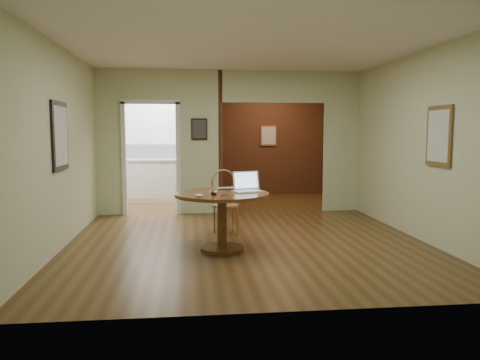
{
  "coord_description": "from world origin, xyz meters",
  "views": [
    {
      "loc": [
        -0.82,
        -6.36,
        1.57
      ],
      "look_at": [
        -0.13,
        -0.2,
        0.92
      ],
      "focal_mm": 35.0,
      "sensor_mm": 36.0,
      "label": 1
    }
  ],
  "objects": [
    {
      "name": "pen",
      "position": [
        -0.38,
        -0.62,
        0.77
      ],
      "size": [
        0.11,
        0.08,
        0.01
      ],
      "primitive_type": "cylinder",
      "rotation": [
        0.0,
        1.57,
        0.6
      ],
      "color": "#0B1650",
      "rests_on": "dining_table"
    },
    {
      "name": "grocery_bag",
      "position": [
        -0.9,
        4.2,
        1.1
      ],
      "size": [
        0.37,
        0.33,
        0.32
      ],
      "primitive_type": "ellipsoid",
      "rotation": [
        0.0,
        0.0,
        0.2
      ],
      "color": "beige",
      "rests_on": "kitchen_cabinet"
    },
    {
      "name": "open_laptop",
      "position": [
        -0.04,
        -0.22,
        0.83
      ],
      "size": [
        0.43,
        0.41,
        0.26
      ],
      "rotation": [
        0.0,
        0.0,
        0.28
      ],
      "color": "white",
      "rests_on": "dining_table"
    },
    {
      "name": "kitchen_cabinet",
      "position": [
        -1.35,
        4.2,
        0.47
      ],
      "size": [
        2.06,
        0.6,
        0.94
      ],
      "color": "white",
      "rests_on": "ground"
    },
    {
      "name": "floor",
      "position": [
        0.0,
        0.0,
        0.0
      ],
      "size": [
        5.0,
        5.0,
        0.0
      ],
      "primitive_type": "plane",
      "color": "#452C13",
      "rests_on": "ground"
    },
    {
      "name": "room_shell",
      "position": [
        -0.47,
        3.1,
        1.29
      ],
      "size": [
        5.2,
        7.5,
        5.0
      ],
      "color": "white",
      "rests_on": "ground"
    },
    {
      "name": "dining_table",
      "position": [
        -0.38,
        -0.34,
        0.57
      ],
      "size": [
        1.23,
        1.23,
        0.77
      ],
      "rotation": [
        0.0,
        0.0,
        -0.11
      ],
      "color": "brown",
      "rests_on": "ground"
    },
    {
      "name": "chair",
      "position": [
        -0.27,
        0.67,
        0.55
      ],
      "size": [
        0.46,
        0.46,
        0.98
      ],
      "rotation": [
        0.0,
        0.0,
        0.13
      ],
      "color": "#9A6536",
      "rests_on": "ground"
    },
    {
      "name": "mouse",
      "position": [
        -0.69,
        -0.72,
        0.79
      ],
      "size": [
        0.11,
        0.07,
        0.04
      ],
      "primitive_type": "ellipsoid",
      "rotation": [
        0.0,
        0.0,
        -0.14
      ],
      "color": "white",
      "rests_on": "dining_table"
    },
    {
      "name": "wine_glass",
      "position": [
        -0.5,
        -0.57,
        0.82
      ],
      "size": [
        0.1,
        0.1,
        0.11
      ],
      "primitive_type": null,
      "color": "white",
      "rests_on": "dining_table"
    },
    {
      "name": "closed_laptop",
      "position": [
        -0.24,
        -0.03,
        0.78
      ],
      "size": [
        0.39,
        0.29,
        0.03
      ],
      "primitive_type": "imported",
      "rotation": [
        0.0,
        0.0,
        0.16
      ],
      "color": "#B6B6BB",
      "rests_on": "dining_table"
    }
  ]
}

